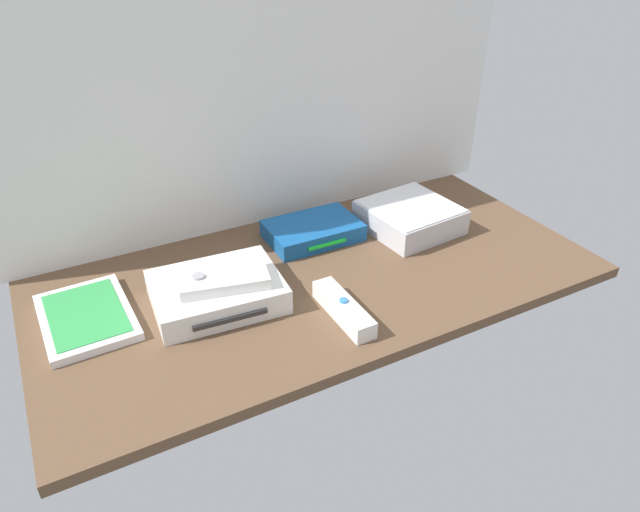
# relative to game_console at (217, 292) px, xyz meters

# --- Properties ---
(ground_plane) EXTENTS (1.00, 0.48, 0.02)m
(ground_plane) POSITION_rel_game_console_xyz_m (0.19, -0.01, -0.03)
(ground_plane) COLOR brown
(ground_plane) RESTS_ON ground
(back_wall) EXTENTS (1.10, 0.01, 0.64)m
(back_wall) POSITION_rel_game_console_xyz_m (0.19, 0.24, 0.30)
(back_wall) COLOR white
(back_wall) RESTS_ON ground
(game_console) EXTENTS (0.22, 0.18, 0.04)m
(game_console) POSITION_rel_game_console_xyz_m (0.00, 0.00, 0.00)
(game_console) COLOR white
(game_console) RESTS_ON ground_plane
(mini_computer) EXTENTS (0.18, 0.18, 0.05)m
(mini_computer) POSITION_rel_game_console_xyz_m (0.44, 0.06, 0.00)
(mini_computer) COLOR silver
(mini_computer) RESTS_ON ground_plane
(game_case) EXTENTS (0.14, 0.19, 0.02)m
(game_case) POSITION_rel_game_console_xyz_m (-0.20, 0.05, -0.01)
(game_case) COLOR white
(game_case) RESTS_ON ground_plane
(network_router) EXTENTS (0.18, 0.13, 0.03)m
(network_router) POSITION_rel_game_console_xyz_m (0.24, 0.12, -0.00)
(network_router) COLOR #145193
(network_router) RESTS_ON ground_plane
(remote_wand) EXTENTS (0.04, 0.15, 0.03)m
(remote_wand) POSITION_rel_game_console_xyz_m (0.17, -0.13, -0.01)
(remote_wand) COLOR white
(remote_wand) RESTS_ON ground_plane
(remote_classic_pad) EXTENTS (0.16, 0.11, 0.02)m
(remote_classic_pad) POSITION_rel_game_console_xyz_m (0.01, -0.01, 0.03)
(remote_classic_pad) COLOR white
(remote_classic_pad) RESTS_ON game_console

